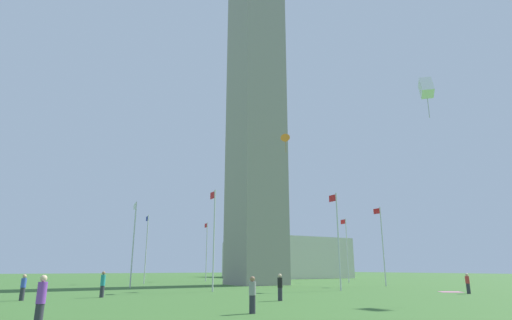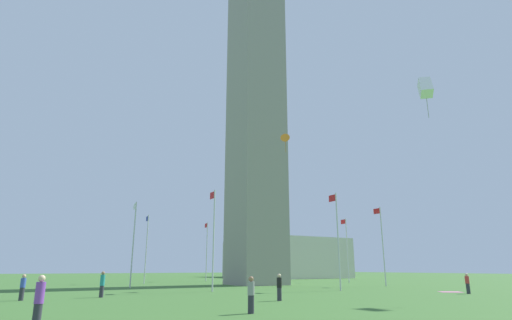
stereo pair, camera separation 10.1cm
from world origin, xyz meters
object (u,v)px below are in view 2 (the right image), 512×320
Objects in this scene: kite_orange_delta at (286,140)px; flagpole_s at (338,236)px; person_teal_shirt at (102,284)px; person_black_shirt at (279,287)px; flagpole_e at (133,240)px; picnic_blanket_near_first_person at (451,292)px; flagpole_sw at (382,242)px; flagpole_se at (213,235)px; flagpole_w at (347,247)px; person_purple_shirt at (39,301)px; distant_building at (283,259)px; flagpole_ne at (146,246)px; person_blue_shirt at (22,287)px; flagpole_n at (207,249)px; person_red_shirt at (467,284)px; flagpole_nw at (280,249)px; obelisk_monument at (256,77)px; person_gray_shirt at (251,295)px; kite_white_box at (425,88)px.

flagpole_s is at bearing -173.30° from kite_orange_delta.
person_black_shirt is at bearing -95.82° from person_teal_shirt.
flagpole_e is 1.00× the size of flagpole_s.
person_black_shirt is 18.34m from picnic_blanket_near_first_person.
flagpole_sw reaches higher than person_black_shirt.
flagpole_se is 1.00× the size of flagpole_w.
flagpole_w is at bearing -45.00° from flagpole_s.
person_purple_shirt is 80.92m from distant_building.
flagpole_ne is 1.00× the size of flagpole_w.
flagpole_s is at bearing -58.61° from person_blue_shirt.
person_teal_shirt is at bearing 144.47° from flagpole_n.
flagpole_se reaches higher than person_teal_shirt.
person_red_shirt is (-13.45, 5.22, -4.18)m from flagpole_sw.
person_teal_shirt is at bearing 3.04° from person_purple_shirt.
flagpole_se is 11.82m from flagpole_s.
obelisk_monument is at bearing 135.14° from flagpole_nw.
person_teal_shirt is 25.88m from kite_orange_delta.
person_teal_shirt is at bearing 134.69° from distant_building.
person_red_shirt is at bearing -61.53° from person_purple_shirt.
person_purple_shirt is at bearing 124.66° from flagpole_w.
flagpole_nw is at bearing 144.84° from distant_building.
flagpole_w is at bearing -90.00° from flagpole_e.
obelisk_monument reaches higher than distant_building.
obelisk_monument is 31.33× the size of picnic_blanket_near_first_person.
person_red_shirt is at bearing -147.44° from flagpole_s.
flagpole_sw reaches higher than person_gray_shirt.
flagpole_n is 5.68× the size of person_red_shirt.
flagpole_s is (-4.52, -10.92, 0.00)m from flagpole_se.
picnic_blanket_near_first_person is at bearing -134.78° from flagpole_e.
obelisk_monument reaches higher than flagpole_w.
flagpole_n is 40.45m from person_red_shirt.
flagpole_s is at bearing 22.97° from person_red_shirt.
distant_building is at bearing -19.12° from person_purple_shirt.
flagpole_ne is 5.09× the size of picnic_blanket_near_first_person.
flagpole_sw is at bearing -1.84° from person_gray_shirt.
kite_white_box is (-17.58, -14.23, 11.58)m from person_teal_shirt.
person_blue_shirt is at bearing 21.82° from person_purple_shirt.
person_gray_shirt is (-43.66, 16.83, -4.16)m from flagpole_n.
flagpole_se reaches higher than person_purple_shirt.
flagpole_n is 5.11× the size of person_teal_shirt.
flagpole_se is at bearing 10.02° from person_black_shirt.
person_gray_shirt is 0.99× the size of person_black_shirt.
person_gray_shirt is (-28.16, 16.83, -27.38)m from obelisk_monument.
kite_orange_delta is (2.64, 11.76, 11.49)m from flagpole_sw.
flagpole_n is at bearing -3.76° from person_black_shirt.
flagpole_nw is at bearing 20.90° from person_gray_shirt.
person_black_shirt is 15.32m from kite_white_box.
distant_building is at bearing -40.38° from flagpole_se.
flagpole_s is 55.57m from distant_building.
kite_white_box is at bearing -136.75° from person_black_shirt.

